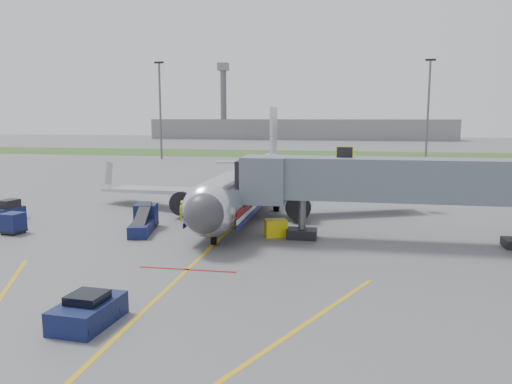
% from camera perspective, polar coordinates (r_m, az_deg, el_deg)
% --- Properties ---
extents(ground, '(400.00, 400.00, 0.00)m').
position_cam_1_polar(ground, '(33.95, -5.74, -6.83)').
color(ground, '#565659').
rests_on(ground, ground).
extents(grass_strip, '(300.00, 25.00, 0.01)m').
position_cam_1_polar(grass_strip, '(122.10, 6.06, 4.33)').
color(grass_strip, '#2D4C1E').
rests_on(grass_strip, ground).
extents(apron_markings, '(21.52, 50.00, 0.01)m').
position_cam_1_polar(apron_markings, '(27.25, -10.13, -10.84)').
color(apron_markings, gold).
rests_on(apron_markings, ground).
extents(airliner, '(32.10, 35.67, 10.25)m').
position_cam_1_polar(airliner, '(47.99, -0.74, 0.98)').
color(airliner, silver).
rests_on(airliner, ground).
extents(jet_bridge, '(25.30, 4.00, 6.90)m').
position_cam_1_polar(jet_bridge, '(36.89, 16.02, 1.19)').
color(jet_bridge, slate).
rests_on(jet_bridge, ground).
extents(light_mast_left, '(2.00, 0.44, 20.40)m').
position_cam_1_polar(light_mast_left, '(108.74, -10.89, 9.38)').
color(light_mast_left, '#595B60').
rests_on(light_mast_left, ground).
extents(light_mast_right, '(2.00, 0.44, 20.40)m').
position_cam_1_polar(light_mast_right, '(107.60, 19.08, 9.08)').
color(light_mast_right, '#595B60').
rests_on(light_mast_right, ground).
extents(distant_terminal, '(120.00, 14.00, 8.00)m').
position_cam_1_polar(distant_terminal, '(202.40, 4.98, 7.16)').
color(distant_terminal, slate).
rests_on(distant_terminal, ground).
extents(control_tower, '(4.00, 4.00, 30.00)m').
position_cam_1_polar(control_tower, '(202.66, -3.74, 10.94)').
color(control_tower, '#595B60').
rests_on(control_tower, ground).
extents(pushback_tug, '(2.31, 3.52, 1.41)m').
position_cam_1_polar(pushback_tug, '(23.59, -18.64, -12.79)').
color(pushback_tug, '#0D163C').
rests_on(pushback_tug, ground).
extents(baggage_tug, '(1.78, 2.72, 1.76)m').
position_cam_1_polar(baggage_tug, '(49.30, -26.35, -1.92)').
color(baggage_tug, '#0D163C').
rests_on(baggage_tug, ground).
extents(baggage_cart_a, '(2.02, 2.02, 1.88)m').
position_cam_1_polar(baggage_cart_a, '(44.33, -5.76, -1.91)').
color(baggage_cart_a, '#0D163C').
rests_on(baggage_cart_a, ground).
extents(baggage_cart_b, '(1.68, 1.68, 1.62)m').
position_cam_1_polar(baggage_cart_b, '(43.17, -26.04, -3.21)').
color(baggage_cart_b, '#0D163C').
rests_on(baggage_cart_b, ground).
extents(baggage_cart_c, '(2.10, 2.10, 1.92)m').
position_cam_1_polar(baggage_cart_c, '(41.99, -12.45, -2.63)').
color(baggage_cart_c, '#0D163C').
rests_on(baggage_cart_c, ground).
extents(belt_loader, '(2.20, 4.58, 2.16)m').
position_cam_1_polar(belt_loader, '(39.63, -12.96, -3.97)').
color(belt_loader, '#0D163C').
rests_on(belt_loader, ground).
extents(ground_power_cart, '(1.91, 1.59, 1.31)m').
position_cam_1_polar(ground_power_cart, '(37.93, 2.27, -4.15)').
color(ground_power_cart, yellow).
rests_on(ground_power_cart, ground).
extents(ramp_worker, '(0.83, 0.81, 1.93)m').
position_cam_1_polar(ramp_worker, '(43.11, -8.35, -2.25)').
color(ramp_worker, '#C7DA19').
rests_on(ramp_worker, ground).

